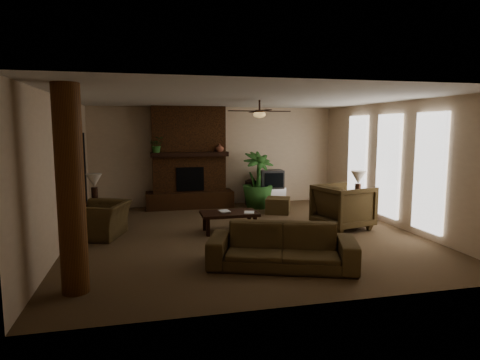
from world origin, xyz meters
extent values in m
plane|color=brown|center=(0.00, 0.00, 0.00)|extent=(7.00, 7.00, 0.00)
plane|color=silver|center=(0.00, 0.00, 2.80)|extent=(7.00, 7.00, 0.00)
plane|color=beige|center=(0.00, 3.50, 1.40)|extent=(7.00, 0.00, 7.00)
plane|color=beige|center=(0.00, -3.50, 1.40)|extent=(7.00, 0.00, 7.00)
plane|color=beige|center=(-3.50, 0.00, 1.40)|extent=(0.00, 7.00, 7.00)
plane|color=beige|center=(3.50, 0.00, 1.40)|extent=(0.00, 7.00, 7.00)
cube|color=#512D15|center=(-0.80, 3.25, 1.40)|extent=(2.00, 0.50, 2.80)
cube|color=#512D15|center=(-0.80, 3.15, 0.23)|extent=(2.40, 0.70, 0.45)
cube|color=black|center=(-0.80, 2.99, 0.82)|extent=(0.75, 0.04, 0.65)
cube|color=black|center=(-0.80, 2.97, 1.50)|extent=(2.10, 0.28, 0.12)
cube|color=white|center=(3.45, 1.60, 1.35)|extent=(0.08, 0.85, 2.35)
cube|color=white|center=(3.45, 0.20, 1.35)|extent=(0.08, 0.85, 2.35)
cube|color=white|center=(3.45, -1.20, 1.35)|extent=(0.08, 0.85, 2.35)
cylinder|color=brown|center=(-2.95, -2.40, 1.40)|extent=(0.36, 0.36, 2.80)
cube|color=black|center=(-3.44, 1.80, 1.05)|extent=(0.10, 1.00, 2.10)
cylinder|color=#301E15|center=(0.40, 0.30, 2.68)|extent=(0.04, 0.04, 0.24)
cylinder|color=#301E15|center=(0.40, 0.30, 2.56)|extent=(0.20, 0.20, 0.06)
ellipsoid|color=#F2BF72|center=(0.40, 0.30, 2.50)|extent=(0.26, 0.26, 0.14)
cube|color=black|center=(0.80, 0.30, 2.57)|extent=(0.55, 0.12, 0.01)
cube|color=black|center=(0.00, 0.30, 2.57)|extent=(0.55, 0.12, 0.01)
cube|color=black|center=(0.40, 0.70, 2.57)|extent=(0.12, 0.55, 0.01)
cube|color=black|center=(0.40, -0.10, 2.57)|extent=(0.12, 0.55, 0.01)
imported|color=#503E22|center=(0.11, -2.08, 0.45)|extent=(2.42, 1.43, 0.91)
imported|color=#503E22|center=(-2.89, 0.47, 0.48)|extent=(1.00, 1.25, 0.95)
imported|color=#503E22|center=(2.26, 0.02, 0.54)|extent=(1.21, 1.26, 1.08)
cube|color=black|center=(-0.26, 0.27, 0.40)|extent=(1.20, 0.70, 0.06)
cube|color=black|center=(-0.76, 0.02, 0.18)|extent=(0.07, 0.07, 0.37)
cube|color=black|center=(0.24, 0.02, 0.18)|extent=(0.07, 0.07, 0.37)
cube|color=black|center=(-0.76, 0.52, 0.18)|extent=(0.07, 0.07, 0.37)
cube|color=black|center=(0.24, 0.52, 0.18)|extent=(0.07, 0.07, 0.37)
cube|color=#503E22|center=(1.37, 1.88, 0.20)|extent=(0.79, 0.79, 0.40)
cube|color=silver|center=(1.47, 3.01, 0.25)|extent=(0.96, 0.74, 0.50)
cube|color=#39393B|center=(1.52, 2.95, 0.76)|extent=(0.68, 0.55, 0.52)
cube|color=black|center=(1.52, 2.69, 0.76)|extent=(0.52, 0.07, 0.40)
cylinder|color=#33211C|center=(0.97, 3.15, 0.35)|extent=(0.34, 0.34, 0.70)
sphere|color=#33211C|center=(0.97, 3.15, 0.60)|extent=(0.34, 0.34, 0.34)
imported|color=#2F6026|center=(1.03, 2.69, 0.44)|extent=(1.31, 1.75, 0.87)
cube|color=black|center=(-3.11, 1.38, 0.28)|extent=(0.57, 0.57, 0.55)
cylinder|color=#301E15|center=(-3.11, 1.42, 0.73)|extent=(0.16, 0.16, 0.35)
cone|color=beige|center=(-3.11, 1.42, 1.05)|extent=(0.42, 0.42, 0.30)
cube|color=black|center=(2.96, 0.63, 0.28)|extent=(0.55, 0.55, 0.55)
cylinder|color=#301E15|center=(2.94, 0.61, 0.73)|extent=(0.16, 0.16, 0.35)
cone|color=beige|center=(2.94, 0.61, 1.05)|extent=(0.41, 0.41, 0.30)
imported|color=#2F6026|center=(-1.67, 2.92, 1.72)|extent=(0.38, 0.42, 0.33)
imported|color=brown|center=(0.02, 2.92, 1.67)|extent=(0.25, 0.26, 0.22)
imported|color=#999999|center=(-0.47, 0.32, 0.57)|extent=(0.22, 0.05, 0.29)
imported|color=#999999|center=(0.03, 0.12, 0.58)|extent=(0.21, 0.08, 0.29)
camera|label=1|loc=(-1.97, -8.06, 2.23)|focal=30.40mm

